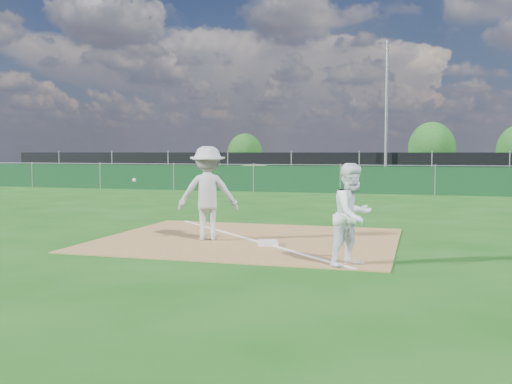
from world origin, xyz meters
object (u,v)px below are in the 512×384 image
at_px(runner, 353,215).
at_px(car_left, 289,169).
at_px(light_pole, 386,113).
at_px(first_base, 268,243).
at_px(tree_left, 245,154).
at_px(play_at_first, 208,193).
at_px(car_mid, 375,167).
at_px(tree_mid, 432,148).
at_px(car_right, 466,170).

xyz_separation_m(runner, car_left, (-7.38, 27.92, -0.13)).
height_order(light_pole, first_base, light_pole).
bearing_deg(tree_left, first_base, -72.03).
bearing_deg(runner, play_at_first, 94.79).
bearing_deg(runner, car_left, 49.71).
xyz_separation_m(play_at_first, runner, (3.15, -1.83, -0.16)).
distance_m(light_pole, first_base, 22.67).
bearing_deg(light_pole, runner, -87.89).
xyz_separation_m(car_left, car_mid, (5.53, 1.36, 0.15)).
height_order(play_at_first, runner, play_at_first).
xyz_separation_m(tree_left, tree_mid, (14.04, 2.02, 0.41)).
bearing_deg(first_base, light_pole, 87.62).
relative_size(runner, tree_mid, 0.40).
distance_m(car_mid, tree_mid, 7.53).
bearing_deg(play_at_first, car_mid, 87.30).
xyz_separation_m(first_base, runner, (1.80, -1.53, 0.76)).
bearing_deg(car_mid, runner, -177.40).
bearing_deg(car_mid, light_pole, -170.85).
distance_m(car_left, tree_mid, 12.14).
distance_m(light_pole, play_at_first, 22.34).
bearing_deg(light_pole, first_base, -92.38).
relative_size(runner, car_left, 0.41).
relative_size(runner, car_mid, 0.33).
distance_m(light_pole, runner, 24.07).
bearing_deg(car_left, tree_left, 17.07).
bearing_deg(play_at_first, car_left, 99.21).
xyz_separation_m(light_pole, car_left, (-6.50, 4.08, -3.30)).
bearing_deg(light_pole, car_mid, 100.17).
bearing_deg(light_pole, car_right, 46.00).
distance_m(play_at_first, runner, 3.64).
distance_m(light_pole, car_mid, 6.36).
bearing_deg(tree_mid, tree_left, -171.81).
distance_m(first_base, tree_mid, 34.46).
bearing_deg(tree_mid, light_pole, -102.67).
relative_size(car_left, car_right, 0.82).
height_order(first_base, tree_left, tree_left).
xyz_separation_m(light_pole, car_mid, (-0.98, 5.44, -3.16)).
height_order(car_left, tree_left, tree_left).
height_order(car_right, tree_mid, tree_mid).
bearing_deg(first_base, car_left, 101.93).
distance_m(first_base, runner, 2.49).
distance_m(light_pole, car_left, 8.36).
xyz_separation_m(car_mid, tree_mid, (3.65, 6.47, 1.26)).
bearing_deg(car_left, first_base, 169.05).
bearing_deg(tree_left, car_right, -17.59).
height_order(runner, car_left, runner).
bearing_deg(play_at_first, tree_left, 105.91).
bearing_deg(light_pole, tree_left, 138.99).
xyz_separation_m(car_left, tree_mid, (9.18, 7.82, 1.41)).
distance_m(play_at_first, car_mid, 27.48).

